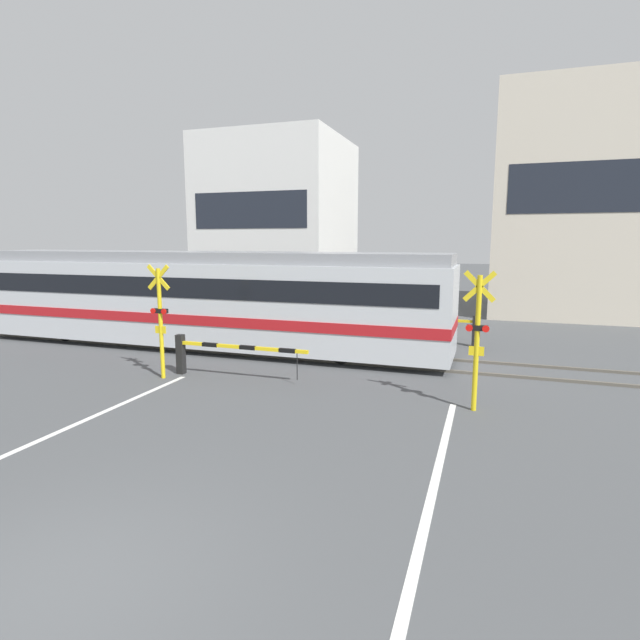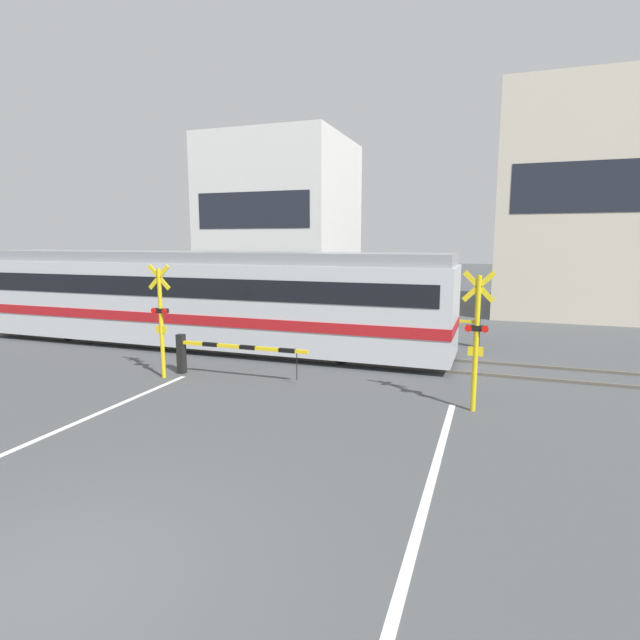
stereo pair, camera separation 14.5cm
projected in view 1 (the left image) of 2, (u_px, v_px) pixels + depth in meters
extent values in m
plane|color=#4C4F51|center=(56.00, 590.00, 5.34)|extent=(160.00, 160.00, 0.00)
cube|color=#5B564C|center=(338.00, 362.00, 15.16)|extent=(50.00, 0.10, 0.08)
cube|color=#5B564C|center=(351.00, 352.00, 16.50)|extent=(50.00, 0.10, 0.08)
cube|color=white|center=(417.00, 556.00, 5.91)|extent=(0.14, 11.68, 0.01)
cube|color=silver|center=(200.00, 302.00, 17.26)|extent=(17.18, 2.70, 2.73)
cube|color=gray|center=(198.00, 257.00, 17.02)|extent=(17.01, 2.38, 0.36)
cube|color=red|center=(200.00, 314.00, 17.33)|extent=(17.19, 2.75, 0.32)
cube|color=black|center=(199.00, 284.00, 17.16)|extent=(16.49, 2.74, 0.64)
cube|color=black|center=(12.00, 278.00, 19.91)|extent=(0.03, 1.89, 0.80)
cylinder|color=black|center=(65.00, 331.00, 18.48)|extent=(0.76, 0.12, 0.76)
cylinder|color=black|center=(94.00, 325.00, 19.82)|extent=(0.76, 0.12, 0.76)
cylinder|color=black|center=(341.00, 351.00, 15.09)|extent=(0.76, 0.12, 0.76)
cylinder|color=black|center=(353.00, 342.00, 16.43)|extent=(0.76, 0.12, 0.76)
cube|color=black|center=(181.00, 354.00, 13.93)|extent=(0.20, 0.20, 1.11)
cube|color=yellow|center=(241.00, 347.00, 13.27)|extent=(3.80, 0.09, 0.09)
cube|color=black|center=(210.00, 345.00, 13.57)|extent=(0.46, 0.10, 0.10)
cube|color=black|center=(248.00, 348.00, 13.21)|extent=(0.46, 0.10, 0.10)
cube|color=black|center=(287.00, 351.00, 12.85)|extent=(0.46, 0.10, 0.10)
cylinder|color=black|center=(297.00, 367.00, 12.82)|extent=(0.02, 0.02, 0.71)
cube|color=black|center=(475.00, 331.00, 17.46)|extent=(0.20, 0.20, 1.11)
cube|color=yellow|center=(421.00, 319.00, 18.01)|extent=(3.80, 0.09, 0.09)
cube|color=black|center=(448.00, 320.00, 17.71)|extent=(0.46, 0.10, 0.10)
cube|color=black|center=(415.00, 319.00, 18.07)|extent=(0.46, 0.10, 0.10)
cube|color=black|center=(384.00, 317.00, 18.43)|extent=(0.46, 0.10, 0.10)
cylinder|color=black|center=(377.00, 327.00, 18.58)|extent=(0.02, 0.02, 0.71)
cylinder|color=yellow|center=(161.00, 324.00, 13.33)|extent=(0.11, 0.11, 2.97)
cube|color=yellow|center=(158.00, 277.00, 13.13)|extent=(0.68, 0.04, 0.68)
cube|color=yellow|center=(158.00, 277.00, 13.13)|extent=(0.68, 0.04, 0.68)
cube|color=black|center=(160.00, 311.00, 13.27)|extent=(0.44, 0.12, 0.12)
cylinder|color=red|center=(153.00, 311.00, 13.25)|extent=(0.15, 0.03, 0.15)
cylinder|color=red|center=(164.00, 312.00, 13.14)|extent=(0.15, 0.03, 0.15)
cube|color=yellow|center=(161.00, 330.00, 13.33)|extent=(0.32, 0.03, 0.20)
cylinder|color=yellow|center=(477.00, 344.00, 10.75)|extent=(0.11, 0.11, 2.97)
cube|color=yellow|center=(480.00, 286.00, 10.55)|extent=(0.68, 0.04, 0.68)
cube|color=yellow|center=(480.00, 286.00, 10.55)|extent=(0.68, 0.04, 0.68)
cube|color=black|center=(478.00, 328.00, 10.69)|extent=(0.44, 0.12, 0.12)
cylinder|color=red|center=(469.00, 328.00, 10.68)|extent=(0.15, 0.03, 0.15)
cylinder|color=red|center=(486.00, 329.00, 10.57)|extent=(0.15, 0.03, 0.15)
cube|color=yellow|center=(476.00, 351.00, 10.75)|extent=(0.32, 0.03, 0.20)
cylinder|color=#33384C|center=(402.00, 319.00, 21.08)|extent=(0.13, 0.13, 0.83)
cylinder|color=#33384C|center=(405.00, 319.00, 21.04)|extent=(0.13, 0.13, 0.83)
cube|color=maroon|center=(404.00, 302.00, 20.94)|extent=(0.38, 0.22, 0.66)
sphere|color=tan|center=(404.00, 291.00, 20.87)|extent=(0.23, 0.23, 0.23)
cube|color=white|center=(279.00, 222.00, 30.34)|extent=(7.82, 7.92, 9.63)
cube|color=#1E232D|center=(249.00, 210.00, 26.56)|extent=(6.57, 0.03, 1.93)
cube|color=beige|center=(572.00, 206.00, 25.13)|extent=(7.55, 7.92, 10.84)
cube|color=#1E232D|center=(587.00, 187.00, 21.33)|extent=(6.34, 0.03, 2.17)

